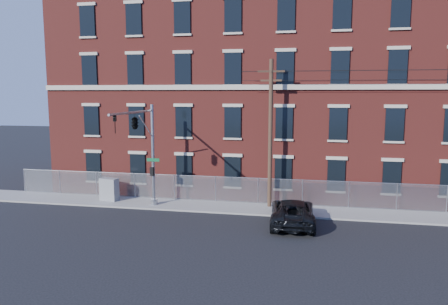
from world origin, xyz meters
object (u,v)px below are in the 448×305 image
(utility_pole_near, at_px, (270,131))
(utility_cabinet, at_px, (109,189))
(pickup_truck, at_px, (292,212))
(traffic_signal_mast, at_px, (139,133))

(utility_pole_near, distance_m, utility_cabinet, 12.43)
(pickup_truck, bearing_deg, utility_cabinet, -14.81)
(pickup_truck, relative_size, utility_cabinet, 3.39)
(pickup_truck, bearing_deg, traffic_signal_mast, -2.97)
(utility_cabinet, bearing_deg, utility_pole_near, 13.97)
(utility_pole_near, height_order, pickup_truck, utility_pole_near)
(utility_pole_near, height_order, utility_cabinet, utility_pole_near)
(traffic_signal_mast, height_order, utility_pole_near, utility_pole_near)
(utility_cabinet, bearing_deg, pickup_truck, -1.19)
(traffic_signal_mast, distance_m, utility_pole_near, 8.70)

